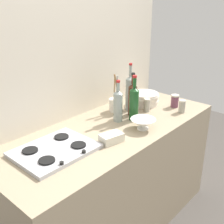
% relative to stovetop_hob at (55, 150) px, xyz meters
% --- Properties ---
extents(ground_plane, '(6.00, 6.00, 0.00)m').
position_rel_stovetop_hob_xyz_m(ground_plane, '(0.49, -0.03, -0.91)').
color(ground_plane, '#47423D').
rests_on(ground_plane, ground).
extents(counter_block, '(1.80, 0.70, 0.90)m').
position_rel_stovetop_hob_xyz_m(counter_block, '(0.49, -0.03, -0.46)').
color(counter_block, tan).
rests_on(counter_block, ground).
extents(backsplash_panel, '(1.90, 0.06, 2.11)m').
position_rel_stovetop_hob_xyz_m(backsplash_panel, '(0.49, 0.35, 0.14)').
color(backsplash_panel, beige).
rests_on(backsplash_panel, ground).
extents(stovetop_hob, '(0.47, 0.37, 0.04)m').
position_rel_stovetop_hob_xyz_m(stovetop_hob, '(0.00, 0.00, 0.00)').
color(stovetop_hob, '#B2B2B7').
rests_on(stovetop_hob, counter_block).
extents(plate_stack, '(0.24, 0.24, 0.10)m').
position_rel_stovetop_hob_xyz_m(plate_stack, '(1.03, 0.07, 0.04)').
color(plate_stack, silver).
rests_on(plate_stack, counter_block).
extents(wine_bottle_leftmost, '(0.07, 0.07, 0.39)m').
position_rel_stovetop_hob_xyz_m(wine_bottle_leftmost, '(0.85, 0.10, 0.14)').
color(wine_bottle_leftmost, gray).
rests_on(wine_bottle_leftmost, counter_block).
extents(wine_bottle_mid_left, '(0.07, 0.07, 0.35)m').
position_rel_stovetop_hob_xyz_m(wine_bottle_mid_left, '(0.70, -0.06, 0.12)').
color(wine_bottle_mid_left, '#19471E').
rests_on(wine_bottle_mid_left, counter_block).
extents(wine_bottle_mid_right, '(0.07, 0.07, 0.32)m').
position_rel_stovetop_hob_xyz_m(wine_bottle_mid_right, '(0.60, 0.02, 0.11)').
color(wine_bottle_mid_right, gray).
rests_on(wine_bottle_mid_right, counter_block).
extents(wine_bottle_rightmost, '(0.07, 0.07, 0.34)m').
position_rel_stovetop_hob_xyz_m(wine_bottle_rightmost, '(0.77, 0.01, 0.12)').
color(wine_bottle_rightmost, '#472314').
rests_on(wine_bottle_rightmost, counter_block).
extents(mixing_bowl, '(0.18, 0.18, 0.08)m').
position_rel_stovetop_hob_xyz_m(mixing_bowl, '(0.62, -0.21, 0.03)').
color(mixing_bowl, white).
rests_on(mixing_bowl, counter_block).
extents(butter_dish, '(0.16, 0.12, 0.06)m').
position_rel_stovetop_hob_xyz_m(butter_dish, '(0.32, -0.17, 0.02)').
color(butter_dish, silver).
rests_on(butter_dish, counter_block).
extents(utensil_crock, '(0.10, 0.10, 0.31)m').
position_rel_stovetop_hob_xyz_m(utensil_crock, '(0.74, 0.16, 0.05)').
color(utensil_crock, silver).
rests_on(utensil_crock, counter_block).
extents(condiment_jar_front, '(0.05, 0.05, 0.11)m').
position_rel_stovetop_hob_xyz_m(condiment_jar_front, '(0.91, -0.03, 0.04)').
color(condiment_jar_front, '#9E998C').
rests_on(condiment_jar_front, counter_block).
extents(condiment_jar_rear, '(0.07, 0.07, 0.11)m').
position_rel_stovetop_hob_xyz_m(condiment_jar_rear, '(1.15, -0.15, 0.04)').
color(condiment_jar_rear, '#66384C').
rests_on(condiment_jar_rear, counter_block).
extents(condiment_jar_spare, '(0.05, 0.05, 0.10)m').
position_rel_stovetop_hob_xyz_m(condiment_jar_spare, '(1.08, -0.26, 0.04)').
color(condiment_jar_spare, '#9E998C').
rests_on(condiment_jar_spare, counter_block).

